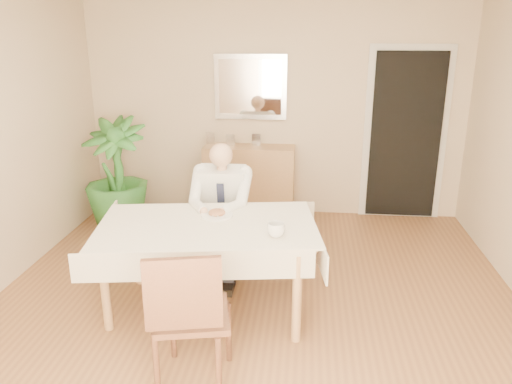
# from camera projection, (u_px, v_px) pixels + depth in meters

# --- Properties ---
(room) EXTENTS (5.00, 5.02, 2.60)m
(room) POSITION_uv_depth(u_px,v_px,m) (251.00, 161.00, 3.60)
(room) COLOR brown
(room) RESTS_ON ground
(window) EXTENTS (1.34, 0.04, 1.44)m
(window) POSITION_uv_depth(u_px,v_px,m) (138.00, 357.00, 1.22)
(window) COLOR beige
(window) RESTS_ON room
(doorway) EXTENTS (0.96, 0.07, 2.10)m
(doorway) POSITION_uv_depth(u_px,v_px,m) (405.00, 136.00, 5.87)
(doorway) COLOR beige
(doorway) RESTS_ON ground
(mirror) EXTENTS (0.86, 0.04, 0.76)m
(mirror) POSITION_uv_depth(u_px,v_px,m) (250.00, 87.00, 5.88)
(mirror) COLOR silver
(mirror) RESTS_ON room
(dining_table) EXTENTS (1.86, 1.26, 0.75)m
(dining_table) POSITION_uv_depth(u_px,v_px,m) (208.00, 234.00, 3.93)
(dining_table) COLOR #A77C4E
(dining_table) RESTS_ON ground
(chair_far) EXTENTS (0.41, 0.42, 0.83)m
(chair_far) POSITION_uv_depth(u_px,v_px,m) (226.00, 219.00, 4.82)
(chair_far) COLOR #3E2315
(chair_far) RESTS_ON ground
(chair_near) EXTENTS (0.54, 0.55, 0.97)m
(chair_near) POSITION_uv_depth(u_px,v_px,m) (189.00, 312.00, 3.07)
(chair_near) COLOR #3E2315
(chair_near) RESTS_ON ground
(seated_man) EXTENTS (0.48, 0.72, 1.24)m
(seated_man) POSITION_uv_depth(u_px,v_px,m) (220.00, 206.00, 4.48)
(seated_man) COLOR white
(seated_man) RESTS_ON ground
(plate) EXTENTS (0.26, 0.26, 0.02)m
(plate) POSITION_uv_depth(u_px,v_px,m) (217.00, 215.00, 4.07)
(plate) COLOR white
(plate) RESTS_ON dining_table
(food) EXTENTS (0.14, 0.14, 0.06)m
(food) POSITION_uv_depth(u_px,v_px,m) (217.00, 213.00, 4.06)
(food) COLOR brown
(food) RESTS_ON dining_table
(knife) EXTENTS (0.01, 0.13, 0.01)m
(knife) POSITION_uv_depth(u_px,v_px,m) (220.00, 216.00, 4.00)
(knife) COLOR silver
(knife) RESTS_ON dining_table
(fork) EXTENTS (0.01, 0.13, 0.01)m
(fork) POSITION_uv_depth(u_px,v_px,m) (211.00, 216.00, 4.01)
(fork) COLOR silver
(fork) RESTS_ON dining_table
(coffee_mug) EXTENTS (0.17, 0.17, 0.10)m
(coffee_mug) POSITION_uv_depth(u_px,v_px,m) (276.00, 230.00, 3.66)
(coffee_mug) COLOR white
(coffee_mug) RESTS_ON dining_table
(sideboard) EXTENTS (1.09, 0.38, 0.87)m
(sideboard) POSITION_uv_depth(u_px,v_px,m) (249.00, 181.00, 6.09)
(sideboard) COLOR #A77C4E
(sideboard) RESTS_ON ground
(photo_frame_left) EXTENTS (0.10, 0.02, 0.14)m
(photo_frame_left) POSITION_uv_depth(u_px,v_px,m) (211.00, 138.00, 6.06)
(photo_frame_left) COLOR silver
(photo_frame_left) RESTS_ON sideboard
(photo_frame_center) EXTENTS (0.10, 0.02, 0.14)m
(photo_frame_center) POSITION_uv_depth(u_px,v_px,m) (231.00, 140.00, 5.96)
(photo_frame_center) COLOR silver
(photo_frame_center) RESTS_ON sideboard
(photo_frame_right) EXTENTS (0.10, 0.02, 0.14)m
(photo_frame_right) POSITION_uv_depth(u_px,v_px,m) (256.00, 140.00, 5.99)
(photo_frame_right) COLOR silver
(photo_frame_right) RESTS_ON sideboard
(potted_palm) EXTENTS (0.76, 0.76, 1.27)m
(potted_palm) POSITION_uv_depth(u_px,v_px,m) (116.00, 174.00, 5.67)
(potted_palm) COLOR #265F22
(potted_palm) RESTS_ON ground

